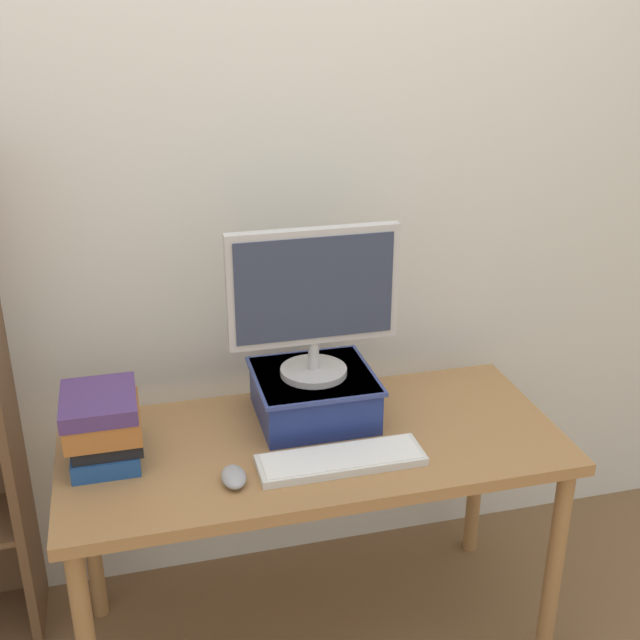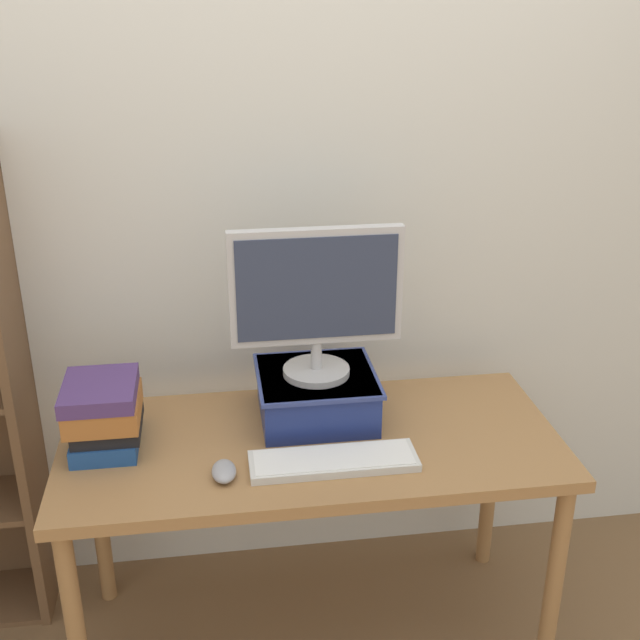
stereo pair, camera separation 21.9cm
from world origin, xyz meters
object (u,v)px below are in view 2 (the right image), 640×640
Objects in this scene: desk at (311,463)px; computer_mouse at (224,471)px; keyboard at (334,461)px; computer_monitor at (316,297)px; riser_box at (316,393)px; book_stack at (104,414)px.

desk is 0.31m from computer_mouse.
computer_monitor is at bearing 91.96° from keyboard.
keyboard is 4.35× the size of computer_mouse.
computer_monitor is (0.03, 0.12, 0.47)m from desk.
desk is at bearing -104.87° from riser_box.
computer_monitor is 1.08× the size of keyboard.
desk is 4.05× the size of riser_box.
computer_mouse reaches higher than keyboard.
riser_box is 0.77× the size of keyboard.
computer_mouse is (-0.28, -0.28, -0.37)m from computer_monitor.
riser_box is 0.61m from book_stack.
computer_mouse is (-0.28, -0.28, -0.06)m from riser_box.
book_stack reaches higher than desk.
riser_box is 0.31m from computer_monitor.
computer_mouse is 0.41× the size of book_stack.
desk is 0.17m from keyboard.
desk is 2.89× the size of computer_monitor.
computer_mouse is at bearing -32.61° from book_stack.
computer_monitor is 0.67m from book_stack.
computer_monitor is at bearing -90.00° from riser_box.
computer_monitor is at bearing 44.67° from computer_mouse.
riser_box reaches higher than computer_mouse.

